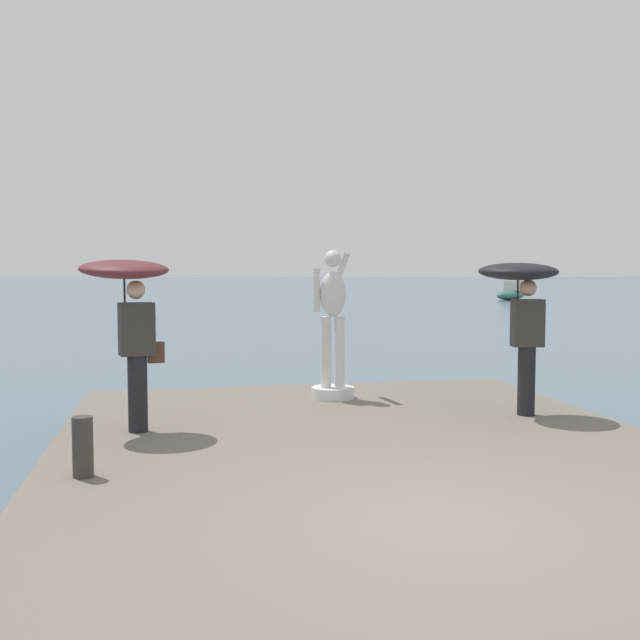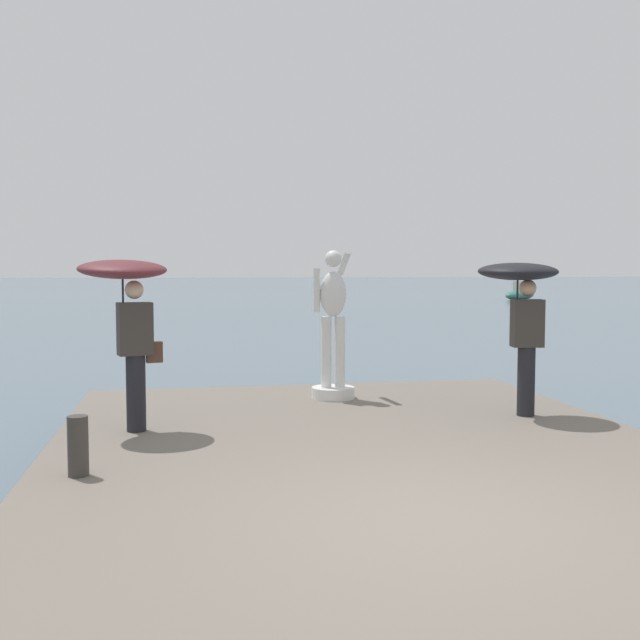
# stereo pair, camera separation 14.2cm
# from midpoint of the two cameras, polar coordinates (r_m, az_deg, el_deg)

# --- Properties ---
(ground_plane) EXTENTS (400.00, 400.00, 0.00)m
(ground_plane) POSITION_cam_midpoint_polar(r_m,az_deg,el_deg) (45.05, -8.93, 1.00)
(ground_plane) COLOR slate
(pier) EXTENTS (6.64, 9.52, 0.40)m
(pier) POSITION_cam_midpoint_polar(r_m,az_deg,el_deg) (7.28, 4.57, -12.40)
(pier) COLOR #70665B
(pier) RESTS_ON ground
(statue_white_figure) EXTENTS (0.62, 0.87, 2.16)m
(statue_white_figure) POSITION_cam_midpoint_polar(r_m,az_deg,el_deg) (10.41, 0.61, -1.17)
(statue_white_figure) COLOR silver
(statue_white_figure) RESTS_ON pier
(onlooker_left) EXTENTS (1.21, 1.22, 2.00)m
(onlooker_left) POSITION_cam_midpoint_polar(r_m,az_deg,el_deg) (8.48, -15.27, 1.63)
(onlooker_left) COLOR black
(onlooker_left) RESTS_ON pier
(onlooker_right) EXTENTS (1.16, 1.17, 1.96)m
(onlooker_right) POSITION_cam_midpoint_polar(r_m,az_deg,el_deg) (9.50, 15.14, 1.89)
(onlooker_right) COLOR black
(onlooker_right) RESTS_ON pier
(mooring_bollard) EXTENTS (0.18, 0.18, 0.54)m
(mooring_bollard) POSITION_cam_midpoint_polar(r_m,az_deg,el_deg) (6.91, -18.74, -9.44)
(mooring_bollard) COLOR #38332D
(mooring_bollard) RESTS_ON pier
(boat_near) EXTENTS (4.33, 4.09, 1.46)m
(boat_near) POSITION_cam_midpoint_polar(r_m,az_deg,el_deg) (57.39, 14.75, 2.03)
(boat_near) COLOR #336B5B
(boat_near) RESTS_ON ground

